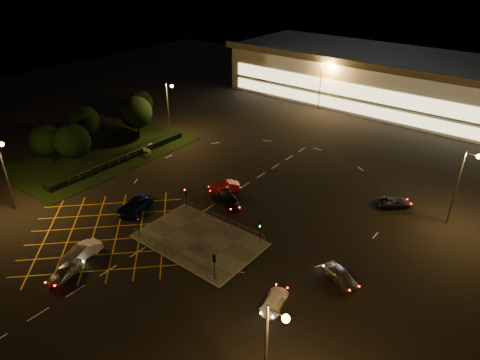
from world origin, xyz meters
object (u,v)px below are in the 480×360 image
Objects in this scene: signal_ne at (260,227)px; signal_nw at (186,194)px; car_left_blue at (135,205)px; car_east_grey at (394,202)px; car_queue_white at (81,252)px; signal_sw at (138,221)px; car_approach_white at (274,300)px; car_right_silver at (341,275)px; car_circ_red at (224,187)px; car_near_silver at (65,271)px; car_far_dkgrey at (230,201)px; signal_se at (214,262)px.

signal_nw is at bearing 180.00° from signal_ne.
car_left_blue reaches higher than car_east_grey.
car_queue_white is (-14.08, -14.47, -1.59)m from signal_ne.
signal_sw is 0.72× the size of car_approach_white.
car_right_silver is 22.65m from car_circ_red.
signal_ne is at bearing 0.00° from signal_nw.
car_near_silver is 0.96× the size of car_right_silver.
car_left_blue is at bearing 167.16° from car_far_dkgrey.
car_far_dkgrey is at bearing -106.80° from signal_sw.
car_left_blue is at bearing -20.37° from car_approach_white.
signal_se reaches higher than car_far_dkgrey.
car_near_silver reaches higher than car_east_grey.
car_approach_white is (-2.32, -24.94, 0.00)m from car_east_grey.
car_east_grey is at bearing 62.60° from signal_ne.
signal_se is at bearing -6.79° from car_approach_white.
car_queue_white is 39.81m from car_east_grey.
signal_sw is 23.80m from car_right_silver.
car_near_silver is 0.89× the size of car_far_dkgrey.
signal_se is 15.58m from car_queue_white.
car_far_dkgrey is (9.01, 8.88, -0.10)m from car_left_blue.
car_left_blue is 12.69m from car_circ_red.
signal_se is at bearing 21.15° from car_near_silver.
signal_nw is 1.00× the size of signal_ne.
car_circ_red is at bearing 47.87° from car_left_blue.
car_approach_white is (6.91, 0.85, -1.74)m from signal_se.
car_queue_white is at bearing 145.31° from car_right_silver.
signal_se reaches higher than car_approach_white.
signal_nw is at bearing 25.81° from car_left_blue.
car_near_silver is 13.77m from car_left_blue.
car_far_dkgrey is at bearing -56.66° from signal_se.
car_queue_white is 28.41m from car_right_silver.
car_circ_red is at bearing -52.79° from signal_se.
signal_se is at bearing -180.00° from signal_sw.
car_left_blue reaches higher than car_near_silver.
car_east_grey is (23.31, 32.27, -0.15)m from car_queue_white.
signal_sw is 0.67× the size of car_queue_white.
car_near_silver is at bearing -158.97° from car_far_dkgrey.
car_far_dkgrey is at bearing -51.42° from car_approach_white.
car_near_silver is (-0.69, -17.37, -1.67)m from signal_nw.
signal_sw is 14.41m from signal_ne.
car_queue_white reaches higher than car_left_blue.
signal_sw is 0.57× the size of car_left_blue.
signal_nw is 0.72× the size of car_approach_white.
signal_nw is 7.00m from car_left_blue.
signal_sw is at bearing -90.00° from signal_nw.
car_near_silver is at bearing -66.51° from car_queue_white.
signal_ne reaches higher than car_circ_red.
signal_nw is at bearing -34.50° from car_approach_white.
signal_se is 15.87m from car_near_silver.
signal_sw is 0.71× the size of car_circ_red.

